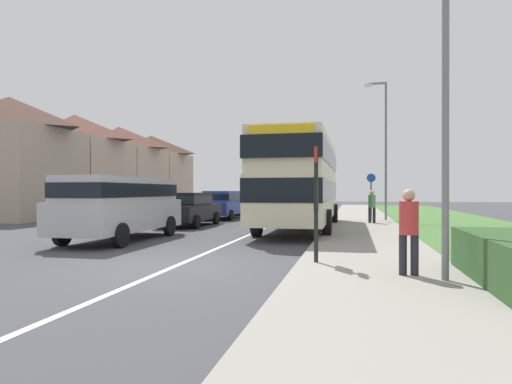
{
  "coord_description": "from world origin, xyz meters",
  "views": [
    {
      "loc": [
        3.77,
        -8.87,
        1.64
      ],
      "look_at": [
        0.65,
        5.17,
        1.6
      ],
      "focal_mm": 30.75,
      "sensor_mm": 36.0,
      "label": 1
    }
  ],
  "objects_px": {
    "pedestrian_walking_away": "(372,205)",
    "street_lamp_mid": "(384,142)",
    "parked_van_silver": "(121,203)",
    "cycle_route_sign": "(371,195)",
    "double_decker_bus": "(301,179)",
    "parked_car_blue": "(222,204)",
    "bus_stop_sign": "(316,195)",
    "pedestrian_at_stop": "(409,228)",
    "street_lamp_near": "(439,33)",
    "parked_car_grey": "(242,202)",
    "parked_car_black": "(189,208)"
  },
  "relations": [
    {
      "from": "pedestrian_walking_away",
      "to": "street_lamp_mid",
      "type": "bearing_deg",
      "value": 73.2
    },
    {
      "from": "parked_van_silver",
      "to": "cycle_route_sign",
      "type": "distance_m",
      "value": 13.03
    },
    {
      "from": "double_decker_bus",
      "to": "parked_car_blue",
      "type": "height_order",
      "value": "double_decker_bus"
    },
    {
      "from": "street_lamp_mid",
      "to": "bus_stop_sign",
      "type": "bearing_deg",
      "value": -99.25
    },
    {
      "from": "parked_car_blue",
      "to": "street_lamp_mid",
      "type": "xyz_separation_m",
      "value": [
        8.98,
        -0.69,
        3.3
      ]
    },
    {
      "from": "double_decker_bus",
      "to": "pedestrian_at_stop",
      "type": "height_order",
      "value": "double_decker_bus"
    },
    {
      "from": "parked_van_silver",
      "to": "street_lamp_mid",
      "type": "relative_size",
      "value": 0.76
    },
    {
      "from": "bus_stop_sign",
      "to": "cycle_route_sign",
      "type": "xyz_separation_m",
      "value": [
        1.67,
        13.74,
        -0.11
      ]
    },
    {
      "from": "parked_van_silver",
      "to": "street_lamp_near",
      "type": "distance_m",
      "value": 10.77
    },
    {
      "from": "parked_car_grey",
      "to": "pedestrian_at_stop",
      "type": "distance_m",
      "value": 22.78
    },
    {
      "from": "parked_van_silver",
      "to": "cycle_route_sign",
      "type": "bearing_deg",
      "value": 49.91
    },
    {
      "from": "street_lamp_near",
      "to": "bus_stop_sign",
      "type": "bearing_deg",
      "value": 146.84
    },
    {
      "from": "parked_car_blue",
      "to": "street_lamp_mid",
      "type": "distance_m",
      "value": 9.59
    },
    {
      "from": "parked_van_silver",
      "to": "parked_car_blue",
      "type": "relative_size",
      "value": 1.26
    },
    {
      "from": "parked_car_black",
      "to": "street_lamp_mid",
      "type": "bearing_deg",
      "value": 26.99
    },
    {
      "from": "pedestrian_at_stop",
      "to": "double_decker_bus",
      "type": "bearing_deg",
      "value": 107.27
    },
    {
      "from": "parked_car_blue",
      "to": "double_decker_bus",
      "type": "bearing_deg",
      "value": -49.3
    },
    {
      "from": "parked_car_grey",
      "to": "pedestrian_at_stop",
      "type": "height_order",
      "value": "pedestrian_at_stop"
    },
    {
      "from": "parked_car_grey",
      "to": "pedestrian_at_stop",
      "type": "relative_size",
      "value": 2.62
    },
    {
      "from": "parked_car_black",
      "to": "cycle_route_sign",
      "type": "height_order",
      "value": "cycle_route_sign"
    },
    {
      "from": "parked_van_silver",
      "to": "street_lamp_mid",
      "type": "height_order",
      "value": "street_lamp_mid"
    },
    {
      "from": "double_decker_bus",
      "to": "street_lamp_near",
      "type": "xyz_separation_m",
      "value": [
        3.56,
        -10.32,
        2.18
      ]
    },
    {
      "from": "pedestrian_at_stop",
      "to": "cycle_route_sign",
      "type": "xyz_separation_m",
      "value": [
        -0.07,
        14.86,
        0.45
      ]
    },
    {
      "from": "double_decker_bus",
      "to": "cycle_route_sign",
      "type": "relative_size",
      "value": 4.17
    },
    {
      "from": "cycle_route_sign",
      "to": "street_lamp_mid",
      "type": "bearing_deg",
      "value": 41.91
    },
    {
      "from": "parked_car_blue",
      "to": "bus_stop_sign",
      "type": "distance_m",
      "value": 16.44
    },
    {
      "from": "parked_car_grey",
      "to": "street_lamp_near",
      "type": "distance_m",
      "value": 23.5
    },
    {
      "from": "street_lamp_near",
      "to": "parked_van_silver",
      "type": "bearing_deg",
      "value": 149.66
    },
    {
      "from": "cycle_route_sign",
      "to": "bus_stop_sign",
      "type": "bearing_deg",
      "value": -96.95
    },
    {
      "from": "pedestrian_at_stop",
      "to": "bus_stop_sign",
      "type": "distance_m",
      "value": 2.15
    },
    {
      "from": "double_decker_bus",
      "to": "bus_stop_sign",
      "type": "xyz_separation_m",
      "value": [
        1.36,
        -8.89,
        -0.6
      ]
    },
    {
      "from": "cycle_route_sign",
      "to": "parked_car_blue",
      "type": "bearing_deg",
      "value": 171.24
    },
    {
      "from": "parked_car_blue",
      "to": "street_lamp_near",
      "type": "relative_size",
      "value": 0.58
    },
    {
      "from": "double_decker_bus",
      "to": "parked_car_black",
      "type": "xyz_separation_m",
      "value": [
        -5.3,
        0.87,
        -1.28
      ]
    },
    {
      "from": "bus_stop_sign",
      "to": "pedestrian_at_stop",
      "type": "bearing_deg",
      "value": -32.54
    },
    {
      "from": "street_lamp_mid",
      "to": "pedestrian_at_stop",
      "type": "bearing_deg",
      "value": -92.18
    },
    {
      "from": "parked_car_black",
      "to": "street_lamp_near",
      "type": "distance_m",
      "value": 14.68
    },
    {
      "from": "parked_car_grey",
      "to": "bus_stop_sign",
      "type": "bearing_deg",
      "value": -71.37
    },
    {
      "from": "parked_car_black",
      "to": "parked_car_grey",
      "type": "xyz_separation_m",
      "value": [
        -0.09,
        10.26,
        0.02
      ]
    },
    {
      "from": "cycle_route_sign",
      "to": "street_lamp_near",
      "type": "distance_m",
      "value": 15.46
    },
    {
      "from": "cycle_route_sign",
      "to": "street_lamp_mid",
      "type": "height_order",
      "value": "street_lamp_mid"
    },
    {
      "from": "cycle_route_sign",
      "to": "parked_van_silver",
      "type": "bearing_deg",
      "value": -130.09
    },
    {
      "from": "parked_car_black",
      "to": "parked_car_blue",
      "type": "relative_size",
      "value": 1.02
    },
    {
      "from": "pedestrian_walking_away",
      "to": "cycle_route_sign",
      "type": "xyz_separation_m",
      "value": [
        0.03,
        1.68,
        0.45
      ]
    },
    {
      "from": "double_decker_bus",
      "to": "parked_car_blue",
      "type": "distance_m",
      "value": 8.19
    },
    {
      "from": "double_decker_bus",
      "to": "street_lamp_near",
      "type": "height_order",
      "value": "street_lamp_near"
    },
    {
      "from": "pedestrian_at_stop",
      "to": "bus_stop_sign",
      "type": "height_order",
      "value": "bus_stop_sign"
    },
    {
      "from": "street_lamp_near",
      "to": "cycle_route_sign",
      "type": "bearing_deg",
      "value": 91.97
    },
    {
      "from": "parked_car_black",
      "to": "street_lamp_near",
      "type": "relative_size",
      "value": 0.59
    },
    {
      "from": "double_decker_bus",
      "to": "parked_car_blue",
      "type": "xyz_separation_m",
      "value": [
        -5.28,
        6.14,
        -1.24
      ]
    }
  ]
}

